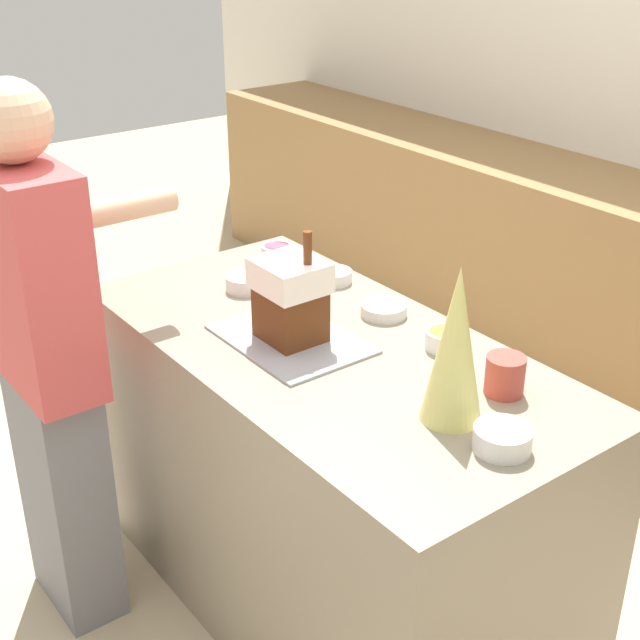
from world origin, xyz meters
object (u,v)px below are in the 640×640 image
candy_bowl_front_corner (384,309)px  mug (505,375)px  gingerbread_house (290,298)px  candy_bowl_near_tray_right (445,339)px  candy_bowl_near_tray_left (244,282)px  candy_bowl_behind_tray (277,250)px  person (48,364)px  candy_bowl_far_right (334,276)px  candy_bowl_beside_tree (502,438)px  baking_tray (291,339)px  decorative_tree (454,345)px

candy_bowl_front_corner → mug: 0.53m
gingerbread_house → candy_bowl_near_tray_right: bearing=46.6°
gingerbread_house → candy_bowl_near_tray_left: gingerbread_house is taller
candy_bowl_behind_tray → candy_bowl_near_tray_left: bearing=-54.4°
gingerbread_house → candy_bowl_near_tray_right: 0.44m
candy_bowl_front_corner → person: size_ratio=0.08×
candy_bowl_far_right → person: person is taller
candy_bowl_near_tray_right → candy_bowl_beside_tree: size_ratio=0.81×
gingerbread_house → candy_bowl_near_tray_right: size_ratio=2.99×
baking_tray → gingerbread_house: (0.00, 0.00, 0.13)m
candy_bowl_near_tray_right → decorative_tree: bearing=-42.4°
candy_bowl_behind_tray → gingerbread_house: bearing=-30.9°
decorative_tree → candy_bowl_beside_tree: bearing=0.8°
candy_bowl_behind_tray → candy_bowl_far_right: (0.29, 0.02, -0.00)m
candy_bowl_far_right → mug: size_ratio=1.13×
person → mug: bearing=40.4°
gingerbread_house → candy_bowl_near_tray_left: size_ratio=2.75×
gingerbread_house → candy_bowl_far_right: size_ratio=2.83×
gingerbread_house → baking_tray: bearing=-150.1°
gingerbread_house → candy_bowl_near_tray_right: gingerbread_house is taller
decorative_tree → candy_bowl_far_right: (-0.82, 0.28, -0.18)m
candy_bowl_behind_tray → candy_bowl_beside_tree: 1.30m
decorative_tree → candy_bowl_near_tray_right: (-0.27, 0.25, -0.17)m
decorative_tree → candy_bowl_near_tray_left: 0.95m
baking_tray → candy_bowl_beside_tree: (0.73, 0.07, 0.03)m
candy_bowl_behind_tray → baking_tray: bearing=-30.9°
candy_bowl_near_tray_left → candy_bowl_beside_tree: size_ratio=0.88×
candy_bowl_behind_tray → candy_bowl_beside_tree: size_ratio=0.81×
candy_bowl_front_corner → candy_bowl_near_tray_left: bearing=-150.0°
candy_bowl_beside_tree → candy_bowl_front_corner: bearing=160.4°
candy_bowl_beside_tree → candy_bowl_near_tray_left: bearing=179.2°
baking_tray → candy_bowl_near_tray_right: bearing=46.6°
candy_bowl_far_right → baking_tray: bearing=-54.2°
candy_bowl_behind_tray → candy_bowl_beside_tree: candy_bowl_beside_tree is taller
candy_bowl_near_tray_right → candy_bowl_far_right: bearing=176.0°
candy_bowl_behind_tray → mug: 1.11m
baking_tray → candy_bowl_near_tray_left: (-0.37, 0.08, 0.02)m
gingerbread_house → candy_bowl_near_tray_left: bearing=167.3°
candy_bowl_behind_tray → candy_bowl_near_tray_left: candy_bowl_near_tray_left is taller
gingerbread_house → decorative_tree: 0.57m
mug → candy_bowl_far_right: bearing=173.8°
decorative_tree → candy_bowl_behind_tray: size_ratio=3.65×
candy_bowl_behind_tray → candy_bowl_near_tray_right: size_ratio=1.00×
candy_bowl_far_right → mug: mug is taller
decorative_tree → baking_tray: bearing=-173.3°
candy_bowl_behind_tray → candy_bowl_near_tray_right: (0.84, -0.02, 0.01)m
gingerbread_house → candy_bowl_front_corner: bearing=84.4°
decorative_tree → candy_bowl_behind_tray: 1.15m
decorative_tree → candy_bowl_front_corner: bearing=154.8°
candy_bowl_behind_tray → mug: mug is taller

